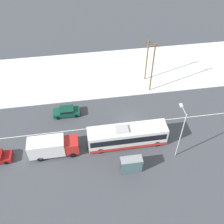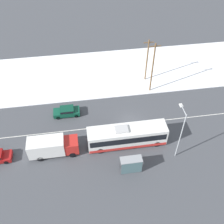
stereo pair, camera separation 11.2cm
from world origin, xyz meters
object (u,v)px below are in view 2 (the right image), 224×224
object	(u,v)px
sedan_car	(67,111)
utility_pole_roadside	(153,68)
box_truck	(52,146)
utility_pole_snowlot	(147,60)
city_bus	(127,136)
bus_shelter	(131,164)
streetlamp	(181,130)
pedestrian_at_stop	(129,159)

from	to	relation	value
sedan_car	utility_pole_roadside	bearing A→B (deg)	-165.06
box_truck	utility_pole_snowlot	world-z (taller)	utility_pole_snowlot
city_bus	utility_pole_roadside	bearing A→B (deg)	60.44
city_bus	box_truck	distance (m)	10.49
utility_pole_roadside	utility_pole_snowlot	distance (m)	3.29
city_bus	bus_shelter	bearing A→B (deg)	-94.11
bus_shelter	utility_pole_roadside	world-z (taller)	utility_pole_roadside
box_truck	utility_pole_snowlot	distance (m)	22.36
sedan_car	utility_pole_roadside	distance (m)	15.79
city_bus	sedan_car	distance (m)	11.11
streetlamp	box_truck	bearing A→B (deg)	171.39
box_truck	utility_pole_snowlot	bearing A→B (deg)	41.12
sedan_car	utility_pole_snowlot	xyz separation A→B (m)	(14.64, 7.16, 3.54)
bus_shelter	streetlamp	xyz separation A→B (m)	(6.67, 2.02, 3.34)
box_truck	sedan_car	world-z (taller)	box_truck
sedan_car	utility_pole_snowlot	size ratio (longest dim) A/B	0.50
box_truck	utility_pole_roadside	world-z (taller)	utility_pole_roadside
city_bus	utility_pole_snowlot	distance (m)	15.89
pedestrian_at_stop	utility_pole_snowlot	size ratio (longest dim) A/B	0.20
city_bus	pedestrian_at_stop	world-z (taller)	city_bus
city_bus	bus_shelter	world-z (taller)	city_bus
box_truck	streetlamp	size ratio (longest dim) A/B	0.84
pedestrian_at_stop	streetlamp	distance (m)	7.84
box_truck	pedestrian_at_stop	world-z (taller)	box_truck
sedan_car	utility_pole_snowlot	world-z (taller)	utility_pole_snowlot
utility_pole_snowlot	box_truck	bearing A→B (deg)	-138.88
box_truck	bus_shelter	distance (m)	11.12
streetlamp	utility_pole_roadside	xyz separation A→B (m)	(-0.01, 13.90, -0.10)
box_truck	bus_shelter	bearing A→B (deg)	-24.22
city_bus	streetlamp	xyz separation A→B (m)	(6.33, -2.77, 3.39)
pedestrian_at_stop	utility_pole_roadside	bearing A→B (deg)	65.57
utility_pole_snowlot	bus_shelter	bearing A→B (deg)	-108.94
streetlamp	utility_pole_roadside	distance (m)	13.90
bus_shelter	utility_pole_snowlot	size ratio (longest dim) A/B	0.34
pedestrian_at_stop	sedan_car	bearing A→B (deg)	126.80
box_truck	streetlamp	xyz separation A→B (m)	(16.81, -2.55, 3.43)
box_truck	bus_shelter	xyz separation A→B (m)	(10.14, -4.56, 0.09)
streetlamp	utility_pole_roadside	bearing A→B (deg)	90.04
sedan_car	bus_shelter	size ratio (longest dim) A/B	1.46
sedan_car	streetlamp	distance (m)	18.29
bus_shelter	streetlamp	distance (m)	7.73
pedestrian_at_stop	utility_pole_snowlot	bearing A→B (deg)	69.82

